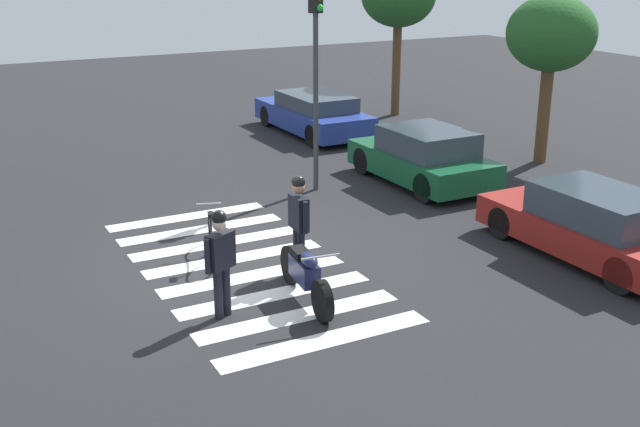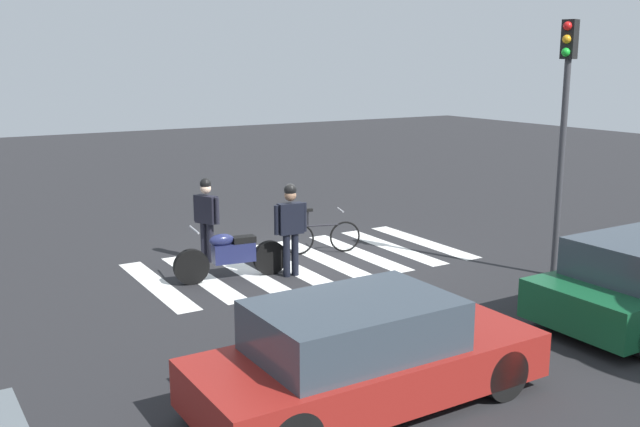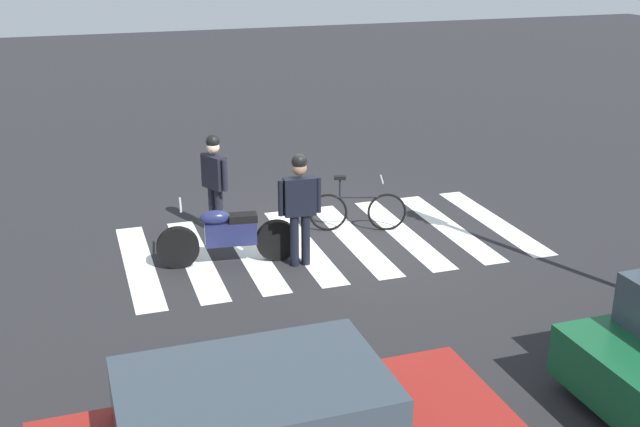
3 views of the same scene
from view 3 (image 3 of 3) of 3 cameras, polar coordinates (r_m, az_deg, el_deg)
The scene contains 6 objects.
ground_plane at distance 13.33m, azimuth 0.59°, elevation -2.07°, with size 60.00×60.00×0.00m, color #232326.
police_motorcycle at distance 12.41m, azimuth -6.68°, elevation -1.62°, with size 2.22×0.62×1.05m.
leaning_bicycle at distance 13.72m, azimuth 2.69°, elevation 0.24°, with size 1.64×0.62×1.00m.
officer_on_foot at distance 12.07m, azimuth -1.48°, elevation 0.86°, with size 0.68×0.24×1.81m.
officer_by_motorcycle at distance 13.54m, azimuth -7.65°, elevation 2.63°, with size 0.39×0.60×1.75m.
crosswalk_stripes at distance 13.33m, azimuth 0.59°, elevation -2.05°, with size 6.75×3.43×0.01m.
Camera 3 is at (4.00, 11.69, 5.00)m, focal length 44.20 mm.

